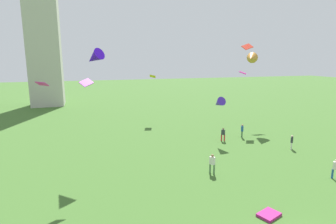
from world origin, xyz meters
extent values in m
cylinder|color=#51754C|center=(7.94, 19.15, 0.40)|extent=(0.15, 0.15, 0.80)
cylinder|color=#51754C|center=(8.10, 19.47, 0.40)|extent=(0.15, 0.15, 0.80)
cube|color=#235693|center=(8.02, 19.31, 1.12)|extent=(0.42, 0.50, 0.64)
sphere|color=#A37556|center=(8.02, 19.31, 1.56)|extent=(0.23, 0.23, 0.23)
cylinder|color=red|center=(5.19, 18.60, 0.38)|extent=(0.14, 0.14, 0.76)
cylinder|color=red|center=(4.93, 18.83, 0.38)|extent=(0.14, 0.14, 0.76)
cube|color=#2D3338|center=(5.06, 18.71, 1.06)|extent=(0.47, 0.45, 0.60)
sphere|color=brown|center=(5.06, 18.71, 1.47)|extent=(0.22, 0.22, 0.22)
cylinder|color=#51754C|center=(-0.49, 10.89, 0.41)|extent=(0.15, 0.15, 0.83)
cylinder|color=#51754C|center=(-0.28, 10.58, 0.41)|extent=(0.15, 0.15, 0.83)
cube|color=silver|center=(-0.38, 10.73, 1.15)|extent=(0.46, 0.52, 0.65)
sphere|color=#A37556|center=(-0.38, 10.73, 1.60)|extent=(0.24, 0.24, 0.24)
cylinder|color=silver|center=(10.73, 13.98, 0.38)|extent=(0.14, 0.14, 0.75)
cylinder|color=silver|center=(10.51, 13.73, 0.38)|extent=(0.14, 0.14, 0.75)
cube|color=#2D3338|center=(10.62, 13.85, 1.05)|extent=(0.45, 0.46, 0.59)
sphere|color=beige|center=(10.62, 13.85, 1.45)|extent=(0.22, 0.22, 0.22)
cylinder|color=#235693|center=(8.50, 6.94, 0.40)|extent=(0.15, 0.15, 0.81)
cube|color=silver|center=(8.60, 6.78, 1.13)|extent=(0.45, 0.50, 0.64)
cube|color=#BA2DD9|center=(-10.11, 13.10, 7.75)|extent=(1.14, 0.99, 0.63)
cube|color=gold|center=(-0.06, 31.95, 6.92)|extent=(1.20, 1.52, 0.63)
cone|color=#4426B4|center=(4.50, 19.08, 4.51)|extent=(1.16, 1.86, 1.62)
cone|color=orange|center=(12.18, 24.31, 9.66)|extent=(2.62, 2.69, 1.68)
cube|color=#B40F79|center=(10.19, 23.22, 7.74)|extent=(1.55, 1.65, 0.41)
cube|color=red|center=(14.06, 28.28, 11.41)|extent=(1.82, 1.17, 1.09)
cube|color=#C91E91|center=(-13.19, 12.83, 7.76)|extent=(0.96, 0.87, 0.36)
cone|color=#3509CD|center=(-9.26, 17.28, 9.64)|extent=(2.13, 2.23, 1.74)
cube|color=#A01E6C|center=(0.11, 3.99, 0.09)|extent=(1.59, 1.37, 0.18)
camera|label=1|loc=(-10.35, -8.43, 9.49)|focal=28.68mm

